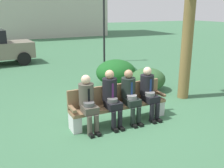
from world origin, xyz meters
TOP-DOWN VIEW (x-y plane):
  - ground_plane at (0.00, 0.00)m, footprint 80.00×80.00m
  - park_bench at (-0.10, -0.18)m, footprint 2.44×0.44m
  - seated_man_leftmost at (-0.93, -0.32)m, footprint 0.34×0.72m
  - seated_man_centerleft at (-0.35, -0.32)m, footprint 0.34×0.72m
  - seated_man_centerright at (0.15, -0.32)m, footprint 0.34×0.72m
  - seated_man_rightmost at (0.68, -0.32)m, footprint 0.34×0.72m
  - shrub_near_bench at (1.90, 2.96)m, footprint 0.91×0.84m
  - shrub_mid_lawn at (1.28, 2.67)m, footprint 1.45×1.33m
  - shrub_far_lawn at (1.91, 1.56)m, footprint 1.21×1.11m
  - street_lamp at (2.61, 6.61)m, footprint 0.24×0.24m

SIDE VIEW (x-z plane):
  - ground_plane at x=0.00m, z-range 0.00..0.00m
  - shrub_near_bench at x=1.90m, z-range 0.00..0.57m
  - shrub_far_lawn at x=1.91m, z-range 0.00..0.76m
  - park_bench at x=-0.10m, z-range -0.01..0.89m
  - shrub_mid_lawn at x=1.28m, z-range 0.00..0.90m
  - seated_man_leftmost at x=-0.93m, z-range 0.07..1.34m
  - seated_man_centerright at x=0.15m, z-range 0.07..1.34m
  - seated_man_rightmost at x=0.68m, z-range 0.07..1.36m
  - seated_man_centerleft at x=-0.35m, z-range 0.07..1.39m
  - street_lamp at x=2.61m, z-range 0.42..4.33m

